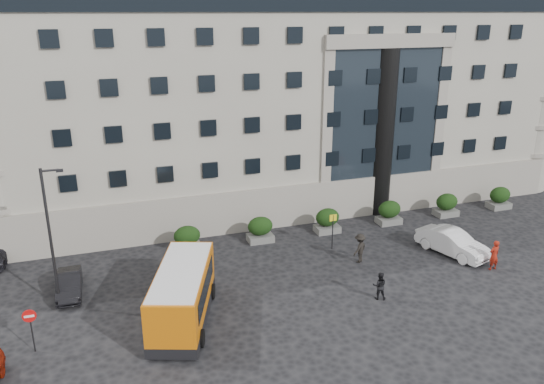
{
  "coord_description": "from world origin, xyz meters",
  "views": [
    {
      "loc": [
        -9.15,
        -25.22,
        15.59
      ],
      "look_at": [
        0.78,
        3.99,
        5.0
      ],
      "focal_mm": 35.0,
      "sensor_mm": 36.0,
      "label": 1
    }
  ],
  "objects": [
    {
      "name": "entrance_column",
      "position": [
        12.0,
        10.3,
        6.5
      ],
      "size": [
        1.8,
        1.8,
        13.0
      ],
      "primitive_type": "cylinder",
      "color": "black",
      "rests_on": "ground"
    },
    {
      "name": "white_taxi",
      "position": [
        12.81,
        1.68,
        0.83
      ],
      "size": [
        3.15,
        5.31,
        1.65
      ],
      "primitive_type": "imported",
      "rotation": [
        0.0,
        0.0,
        0.3
      ],
      "color": "silver",
      "rests_on": "ground"
    },
    {
      "name": "hedge_c",
      "position": [
        6.4,
        7.8,
        0.93
      ],
      "size": [
        1.8,
        1.26,
        1.84
      ],
      "color": "#5C5C5A",
      "rests_on": "ground"
    },
    {
      "name": "parked_car_b",
      "position": [
        -11.5,
        4.28,
        0.63
      ],
      "size": [
        1.37,
        3.84,
        1.26
      ],
      "primitive_type": "imported",
      "rotation": [
        0.0,
        0.0,
        -0.01
      ],
      "color": "black",
      "rests_on": "ground"
    },
    {
      "name": "pedestrian_a",
      "position": [
        13.86,
        -1.08,
        0.99
      ],
      "size": [
        0.75,
        0.52,
        1.98
      ],
      "primitive_type": "imported",
      "rotation": [
        0.0,
        0.0,
        3.21
      ],
      "color": "maroon",
      "rests_on": "ground"
    },
    {
      "name": "hedge_e",
      "position": [
        16.8,
        7.8,
        0.93
      ],
      "size": [
        1.8,
        1.26,
        1.84
      ],
      "color": "#5C5C5A",
      "rests_on": "ground"
    },
    {
      "name": "hedge_b",
      "position": [
        1.2,
        7.8,
        0.93
      ],
      "size": [
        1.8,
        1.26,
        1.84
      ],
      "color": "#5C5C5A",
      "rests_on": "ground"
    },
    {
      "name": "hedge_f",
      "position": [
        22.0,
        7.8,
        0.93
      ],
      "size": [
        1.8,
        1.26,
        1.84
      ],
      "color": "#5C5C5A",
      "rests_on": "ground"
    },
    {
      "name": "pedestrian_b",
      "position": [
        5.2,
        -1.95,
        0.82
      ],
      "size": [
        0.99,
        0.9,
        1.65
      ],
      "primitive_type": "imported",
      "rotation": [
        0.0,
        0.0,
        2.71
      ],
      "color": "black",
      "rests_on": "ground"
    },
    {
      "name": "pedestrian_c",
      "position": [
        6.33,
        2.6,
        0.99
      ],
      "size": [
        1.47,
        1.31,
        1.97
      ],
      "primitive_type": "imported",
      "rotation": [
        0.0,
        0.0,
        3.71
      ],
      "color": "black",
      "rests_on": "ground"
    },
    {
      "name": "street_lamp",
      "position": [
        -11.94,
        3.0,
        4.37
      ],
      "size": [
        1.16,
        0.18,
        8.0
      ],
      "color": "#262628",
      "rests_on": "ground"
    },
    {
      "name": "hedge_a",
      "position": [
        -4.0,
        7.8,
        0.93
      ],
      "size": [
        1.8,
        1.26,
        1.84
      ],
      "color": "#5C5C5A",
      "rests_on": "ground"
    },
    {
      "name": "no_entry_sign",
      "position": [
        -13.0,
        -1.04,
        1.65
      ],
      "size": [
        0.64,
        0.16,
        2.32
      ],
      "color": "#262628",
      "rests_on": "ground"
    },
    {
      "name": "ground",
      "position": [
        0.0,
        0.0,
        0.0
      ],
      "size": [
        120.0,
        120.0,
        0.0
      ],
      "primitive_type": "plane",
      "color": "black",
      "rests_on": "ground"
    },
    {
      "name": "minibus",
      "position": [
        -5.72,
        -0.63,
        1.65
      ],
      "size": [
        4.72,
        7.59,
        3.0
      ],
      "rotation": [
        0.0,
        0.0,
        -0.34
      ],
      "color": "#C86209",
      "rests_on": "ground"
    },
    {
      "name": "hedge_d",
      "position": [
        11.6,
        7.8,
        0.93
      ],
      "size": [
        1.8,
        1.26,
        1.84
      ],
      "color": "#5C5C5A",
      "rests_on": "ground"
    },
    {
      "name": "parked_car_d",
      "position": [
        -13.65,
        15.9,
        0.75
      ],
      "size": [
        2.53,
        5.43,
        1.51
      ],
      "primitive_type": "imported",
      "rotation": [
        0.0,
        0.0,
        -0.01
      ],
      "color": "black",
      "rests_on": "ground"
    },
    {
      "name": "bus_stop_sign",
      "position": [
        5.5,
        5.0,
        1.73
      ],
      "size": [
        0.5,
        0.08,
        2.52
      ],
      "color": "#262628",
      "rests_on": "ground"
    },
    {
      "name": "civic_building",
      "position": [
        6.0,
        22.0,
        9.0
      ],
      "size": [
        44.0,
        24.0,
        18.0
      ],
      "primitive_type": "cube",
      "color": "gray",
      "rests_on": "ground"
    }
  ]
}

